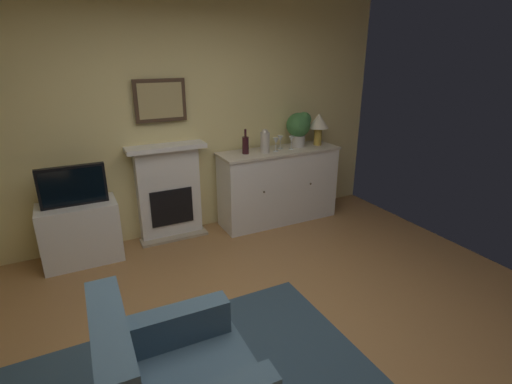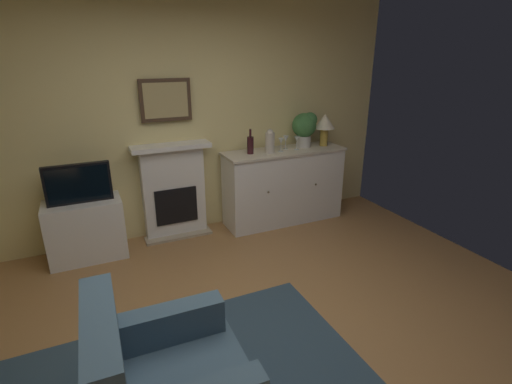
% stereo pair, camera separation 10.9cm
% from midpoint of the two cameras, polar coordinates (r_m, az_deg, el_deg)
% --- Properties ---
extents(ground_plane, '(5.40, 4.57, 0.10)m').
position_cam_midpoint_polar(ground_plane, '(3.12, 2.11, -22.55)').
color(ground_plane, '#9E7042').
rests_on(ground_plane, ground).
extents(wall_rear, '(5.40, 0.06, 2.71)m').
position_cam_midpoint_polar(wall_rear, '(4.47, -10.97, 10.73)').
color(wall_rear, '#EAD68C').
rests_on(wall_rear, ground_plane).
extents(fireplace_unit, '(0.87, 0.30, 1.10)m').
position_cam_midpoint_polar(fireplace_unit, '(4.52, -11.44, 0.19)').
color(fireplace_unit, white).
rests_on(fireplace_unit, ground_plane).
extents(framed_picture, '(0.55, 0.04, 0.45)m').
position_cam_midpoint_polar(framed_picture, '(4.33, -12.54, 13.17)').
color(framed_picture, '#473323').
extents(sideboard_cabinet, '(1.52, 0.49, 0.93)m').
position_cam_midpoint_polar(sideboard_cabinet, '(4.85, 4.73, 0.91)').
color(sideboard_cabinet, white).
rests_on(sideboard_cabinet, ground_plane).
extents(table_lamp, '(0.26, 0.26, 0.40)m').
position_cam_midpoint_polar(table_lamp, '(4.96, 10.79, 9.94)').
color(table_lamp, '#B79338').
rests_on(table_lamp, sideboard_cabinet).
extents(wine_bottle, '(0.08, 0.08, 0.29)m').
position_cam_midpoint_polar(wine_bottle, '(4.51, -0.15, 7.04)').
color(wine_bottle, '#331419').
rests_on(wine_bottle, sideboard_cabinet).
extents(wine_glass_left, '(0.07, 0.07, 0.16)m').
position_cam_midpoint_polar(wine_glass_left, '(4.62, 4.42, 7.48)').
color(wine_glass_left, silver).
rests_on(wine_glass_left, sideboard_cabinet).
extents(wine_glass_center, '(0.07, 0.07, 0.16)m').
position_cam_midpoint_polar(wine_glass_center, '(4.74, 5.09, 7.80)').
color(wine_glass_center, silver).
rests_on(wine_glass_center, sideboard_cabinet).
extents(wine_glass_right, '(0.07, 0.07, 0.16)m').
position_cam_midpoint_polar(wine_glass_right, '(4.73, 6.74, 7.70)').
color(wine_glass_right, silver).
rests_on(wine_glass_right, sideboard_cabinet).
extents(vase_decorative, '(0.11, 0.11, 0.28)m').
position_cam_midpoint_polar(vase_decorative, '(4.54, 2.77, 7.53)').
color(vase_decorative, beige).
rests_on(vase_decorative, sideboard_cabinet).
extents(tv_cabinet, '(0.75, 0.42, 0.63)m').
position_cam_midpoint_polar(tv_cabinet, '(4.36, -23.25, -5.19)').
color(tv_cabinet, white).
rests_on(tv_cabinet, ground_plane).
extents(tv_set, '(0.62, 0.07, 0.40)m').
position_cam_midpoint_polar(tv_set, '(4.16, -24.21, 1.13)').
color(tv_set, black).
rests_on(tv_set, tv_cabinet).
extents(potted_plant_small, '(0.30, 0.30, 0.43)m').
position_cam_midpoint_polar(potted_plant_small, '(4.86, 7.93, 9.61)').
color(potted_plant_small, beige).
rests_on(potted_plant_small, sideboard_cabinet).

